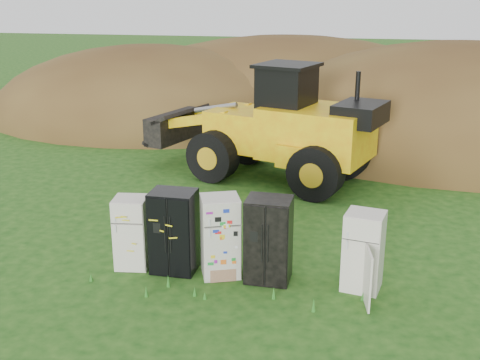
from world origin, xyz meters
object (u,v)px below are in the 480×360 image
(fridge_leftmost, at_px, (132,232))
(fridge_sticker, at_px, (220,236))
(fridge_black_side, at_px, (174,231))
(fridge_open_door, at_px, (363,251))
(wheel_loader, at_px, (260,120))
(fridge_dark_mid, at_px, (269,240))

(fridge_leftmost, distance_m, fridge_sticker, 1.92)
(fridge_leftmost, distance_m, fridge_black_side, 0.94)
(fridge_sticker, xyz_separation_m, fridge_open_door, (2.87, -0.05, -0.05))
(wheel_loader, bearing_deg, fridge_black_side, -76.77)
(fridge_leftmost, bearing_deg, fridge_dark_mid, -8.34)
(fridge_leftmost, height_order, fridge_sticker, fridge_sticker)
(fridge_dark_mid, xyz_separation_m, wheel_loader, (-1.32, 6.90, 0.91))
(fridge_black_side, bearing_deg, fridge_open_door, 0.15)
(fridge_leftmost, bearing_deg, fridge_black_side, -7.79)
(fridge_leftmost, bearing_deg, fridge_open_door, -8.12)
(fridge_sticker, distance_m, wheel_loader, 6.94)
(fridge_black_side, relative_size, wheel_loader, 0.24)
(fridge_black_side, height_order, wheel_loader, wheel_loader)
(fridge_dark_mid, height_order, wheel_loader, wheel_loader)
(fridge_leftmost, distance_m, wheel_loader, 7.10)
(fridge_open_door, xyz_separation_m, wheel_loader, (-3.19, 6.92, 0.99))
(wheel_loader, bearing_deg, fridge_leftmost, -84.36)
(fridge_open_door, bearing_deg, fridge_sticker, -169.37)
(fridge_open_door, bearing_deg, wheel_loader, 126.34)
(fridge_sticker, relative_size, fridge_open_door, 1.07)
(fridge_dark_mid, bearing_deg, fridge_leftmost, -179.15)
(fridge_leftmost, relative_size, fridge_sticker, 0.90)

